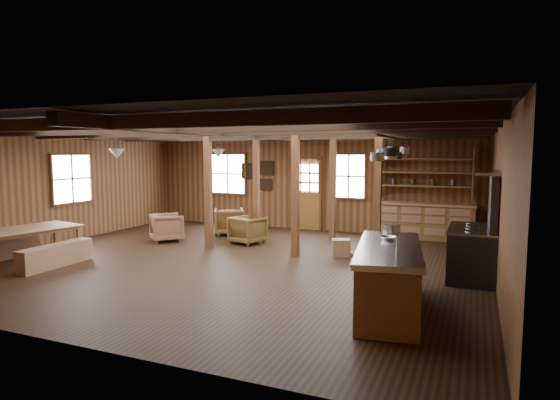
# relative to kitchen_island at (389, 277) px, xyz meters

# --- Properties ---
(room) EXTENTS (10.04, 9.04, 2.84)m
(room) POSITION_rel_kitchen_island_xyz_m (-3.51, 1.77, 0.92)
(room) COLOR black
(room) RESTS_ON ground
(ceiling_joists) EXTENTS (9.80, 8.82, 0.18)m
(ceiling_joists) POSITION_rel_kitchen_island_xyz_m (-3.51, 1.95, 2.20)
(ceiling_joists) COLOR black
(ceiling_joists) RESTS_ON ceiling
(timber_posts) EXTENTS (3.95, 2.35, 2.80)m
(timber_posts) POSITION_rel_kitchen_island_xyz_m (-2.99, 3.85, 0.92)
(timber_posts) COLOR #4E2D16
(timber_posts) RESTS_ON floor
(back_door) EXTENTS (1.02, 0.08, 2.15)m
(back_door) POSITION_rel_kitchen_island_xyz_m (-3.51, 6.22, 0.40)
(back_door) COLOR brown
(back_door) RESTS_ON floor
(window_back_left) EXTENTS (1.32, 0.06, 1.32)m
(window_back_left) POSITION_rel_kitchen_island_xyz_m (-6.11, 6.23, 1.12)
(window_back_left) COLOR white
(window_back_left) RESTS_ON wall_back
(window_back_right) EXTENTS (1.02, 0.06, 1.32)m
(window_back_right) POSITION_rel_kitchen_island_xyz_m (-2.21, 6.23, 1.12)
(window_back_right) COLOR white
(window_back_right) RESTS_ON wall_back
(window_left) EXTENTS (0.14, 1.24, 1.32)m
(window_left) POSITION_rel_kitchen_island_xyz_m (-8.47, 2.27, 1.12)
(window_left) COLOR white
(window_left) RESTS_ON wall_back
(notice_boards) EXTENTS (1.08, 0.03, 0.90)m
(notice_boards) POSITION_rel_kitchen_island_xyz_m (-5.00, 6.23, 1.16)
(notice_boards) COLOR beige
(notice_boards) RESTS_ON wall_back
(back_counter) EXTENTS (2.55, 0.60, 2.45)m
(back_counter) POSITION_rel_kitchen_island_xyz_m (-0.11, 5.98, 0.12)
(back_counter) COLOR brown
(back_counter) RESTS_ON floor
(pendant_lamps) EXTENTS (1.86, 2.36, 0.66)m
(pendant_lamps) POSITION_rel_kitchen_island_xyz_m (-5.76, 2.77, 1.77)
(pendant_lamps) COLOR #2F2F32
(pendant_lamps) RESTS_ON ceiling
(pot_rack) EXTENTS (0.41, 3.00, 0.43)m
(pot_rack) POSITION_rel_kitchen_island_xyz_m (-0.32, 1.90, 1.82)
(pot_rack) COLOR #2F2F32
(pot_rack) RESTS_ON ceiling
(kitchen_island) EXTENTS (1.25, 2.60, 1.20)m
(kitchen_island) POSITION_rel_kitchen_island_xyz_m (0.00, 0.00, 0.00)
(kitchen_island) COLOR brown
(kitchen_island) RESTS_ON floor
(step_stool) EXTENTS (0.52, 0.46, 0.39)m
(step_stool) POSITION_rel_kitchen_island_xyz_m (-1.56, 3.10, -0.29)
(step_stool) COLOR brown
(step_stool) RESTS_ON floor
(commercial_range) EXTENTS (0.81, 1.58, 1.95)m
(commercial_range) POSITION_rel_kitchen_island_xyz_m (1.14, 2.30, 0.15)
(commercial_range) COLOR #2F2F32
(commercial_range) RESTS_ON floor
(dining_table) EXTENTS (1.53, 2.22, 0.71)m
(dining_table) POSITION_rel_kitchen_island_xyz_m (-7.41, 0.03, -0.12)
(dining_table) COLOR olive
(dining_table) RESTS_ON floor
(bench_wall) EXTENTS (0.30, 1.62, 0.45)m
(bench_wall) POSITION_rel_kitchen_island_xyz_m (-8.16, 0.03, -0.25)
(bench_wall) COLOR brown
(bench_wall) RESTS_ON floor
(bench_aisle) EXTENTS (0.31, 1.63, 0.45)m
(bench_aisle) POSITION_rel_kitchen_island_xyz_m (-6.59, 0.03, -0.25)
(bench_aisle) COLOR brown
(bench_aisle) RESTS_ON floor
(armchair_a) EXTENTS (1.08, 1.09, 0.73)m
(armchair_a) POSITION_rel_kitchen_island_xyz_m (-5.17, 4.58, -0.11)
(armchair_a) COLOR brown
(armchair_a) RESTS_ON floor
(armchair_b) EXTENTS (0.92, 0.93, 0.68)m
(armchair_b) POSITION_rel_kitchen_island_xyz_m (-4.11, 3.64, -0.14)
(armchair_b) COLOR brown
(armchair_b) RESTS_ON floor
(armchair_c) EXTENTS (1.08, 1.08, 0.71)m
(armchair_c) POSITION_rel_kitchen_island_xyz_m (-6.18, 3.12, -0.12)
(armchair_c) COLOR brown
(armchair_c) RESTS_ON floor
(counter_pot) EXTENTS (0.27, 0.27, 0.16)m
(counter_pot) POSITION_rel_kitchen_island_xyz_m (-0.13, 1.00, 0.54)
(counter_pot) COLOR #BABDC1
(counter_pot) RESTS_ON kitchen_island
(bowl) EXTENTS (0.25, 0.25, 0.06)m
(bowl) POSITION_rel_kitchen_island_xyz_m (-0.09, 0.46, 0.49)
(bowl) COLOR silver
(bowl) RESTS_ON kitchen_island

